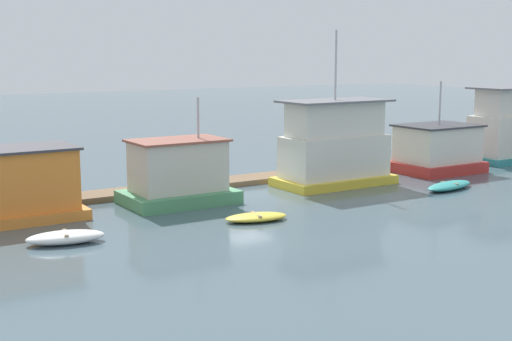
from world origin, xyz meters
The scene contains 10 objects.
ground_plane centered at (0.00, 0.00, 0.00)m, with size 200.00×200.00×0.00m, color #475B66.
dock_walkway centered at (0.00, 2.79, 0.15)m, with size 59.60×2.12×0.30m, color brown.
houseboat_orange centered at (-12.66, 0.35, 1.62)m, with size 6.71×3.86×3.37m.
houseboat_green centered at (-4.32, -0.41, 1.50)m, with size 5.55×3.74×5.40m.
houseboat_yellow centered at (5.66, -0.57, 2.23)m, with size 6.89×3.54×8.90m.
houseboat_red centered at (14.02, -0.60, 1.46)m, with size 5.33×3.98×5.85m.
dinghy_white centered at (-11.64, -5.02, 0.26)m, with size 3.33×1.96×0.52m.
dinghy_yellow centered at (-3.01, -5.82, 0.18)m, with size 3.17×1.96×0.35m.
dinghy_teal centered at (10.26, -5.20, 0.21)m, with size 4.01×2.02×0.43m.
mooring_post_near_left centered at (14.56, 1.48, 1.08)m, with size 0.22×0.22×2.16m, color #846B4C.
Camera 1 is at (-19.97, -32.83, 7.70)m, focal length 50.00 mm.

